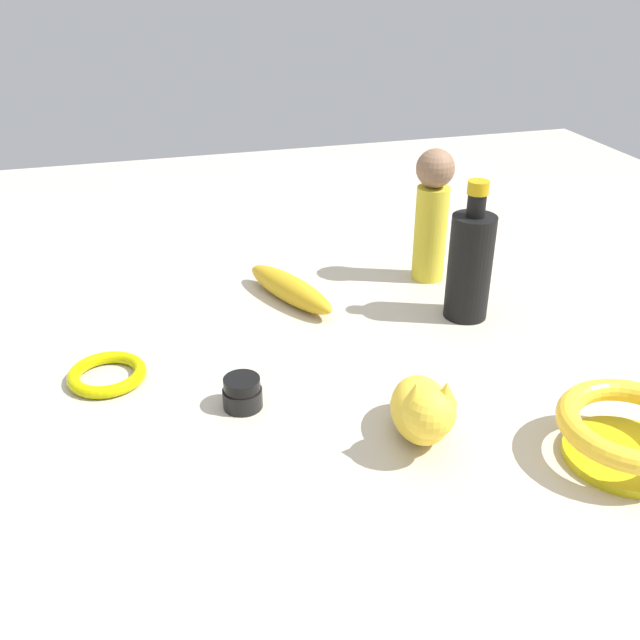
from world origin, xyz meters
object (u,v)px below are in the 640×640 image
Objects in this scene: person_figure_adult at (432,212)px; cat_figurine at (423,409)px; bowl at (629,431)px; nail_polish_jar at (242,393)px; bottle_tall at (470,264)px; bangle at (107,374)px; banana at (291,289)px.

cat_figurine is at bearing -114.13° from person_figure_adult.
nail_polish_jar is at bearing 151.20° from bowl.
bottle_tall reaches higher than nail_polish_jar.
bangle is at bearing 149.70° from bowl.
person_figure_adult is 1.10× the size of banana.
cat_figurine is 0.69× the size of bottle_tall.
cat_figurine is 0.92× the size of bowl.
bangle is (-0.15, 0.10, -0.01)m from nail_polish_jar.
bottle_tall is 0.34m from bowl.
bowl is at bearing -24.77° from cat_figurine.
bottle_tall is (0.23, -0.11, 0.06)m from banana.
banana is at bearing 64.61° from nail_polish_jar.
nail_polish_jar is 0.23× the size of bottle_tall.
person_figure_adult is at bearing 37.85° from nail_polish_jar.
nail_polish_jar is at bearing 130.68° from banana.
banana reaches higher than bangle.
bottle_tall is (0.17, 0.25, 0.04)m from cat_figurine.
nail_polish_jar is 0.45m from person_figure_adult.
bottle_tall is (0.00, -0.13, -0.03)m from person_figure_adult.
bowl is at bearing -28.80° from nail_polish_jar.
person_figure_adult is (0.50, 0.17, 0.10)m from bangle.
bottle_tall reaches higher than cat_figurine.
person_figure_adult is 1.51× the size of cat_figurine.
bottle_tall is at bearing 55.28° from cat_figurine.
cat_figurine is at bearing 155.23° from bowl.
bangle is 0.50m from bottle_tall.
banana is at bearing 153.92° from bottle_tall.
cat_figurine reaches higher than nail_polish_jar.
bangle is 0.48× the size of bottle_tall.
banana is (0.12, 0.25, 0.00)m from nail_polish_jar.
bowl is at bearing -87.65° from person_figure_adult.
cat_figurine is at bearing 165.12° from banana.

